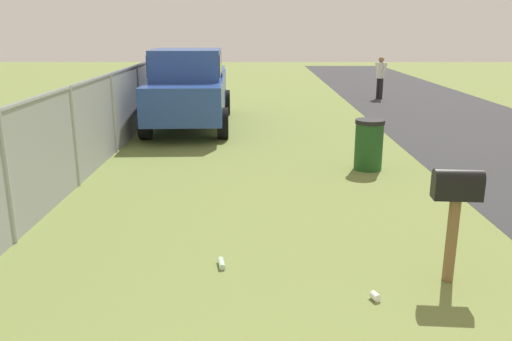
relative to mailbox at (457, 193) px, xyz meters
The scene contains 7 objects.
mailbox is the anchor object (origin of this frame).
pickup_truck 9.73m from the mailbox, 23.59° to the left, with size 5.53×2.31×2.09m.
trash_bin 4.57m from the mailbox, ahead, with size 0.55×0.55×0.96m.
pedestrian 14.78m from the mailbox, ahead, with size 0.43×0.38×1.56m.
fence_section 6.20m from the mailbox, 56.04° to the left, with size 14.80×0.07×1.72m.
litter_bottle_midfield_b 2.67m from the mailbox, 82.16° to the left, with size 0.07×0.07×0.22m, color #B2D8BF.
litter_cup_near_hydrant 1.36m from the mailbox, 115.54° to the left, with size 0.08×0.08×0.10m, color white.
Camera 1 is at (-0.41, 0.72, 2.66)m, focal length 36.38 mm.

